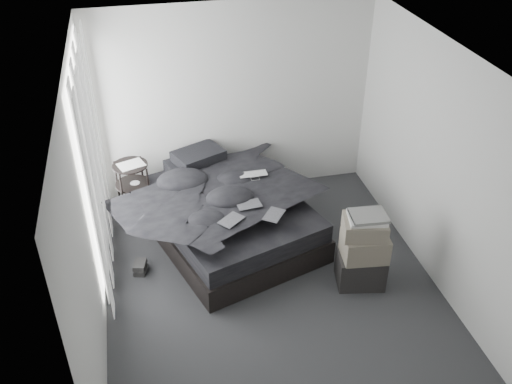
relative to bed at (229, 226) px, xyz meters
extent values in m
cube|color=#2E2F31|center=(0.30, -1.02, -0.15)|extent=(3.60, 4.20, 0.01)
cube|color=white|center=(0.30, -1.02, 2.45)|extent=(3.60, 4.20, 0.01)
cube|color=silver|center=(0.30, 1.08, 1.15)|extent=(3.60, 0.01, 2.60)
cube|color=silver|center=(0.30, -3.12, 1.15)|extent=(3.60, 0.01, 2.60)
cube|color=silver|center=(-1.50, -1.02, 1.15)|extent=(0.01, 4.20, 2.60)
cube|color=silver|center=(2.10, -1.02, 1.15)|extent=(0.01, 4.20, 2.60)
cube|color=white|center=(-1.48, -0.12, 1.20)|extent=(0.02, 2.00, 2.30)
cube|color=white|center=(-1.43, -0.12, 1.13)|extent=(0.06, 2.12, 2.48)
cube|color=black|center=(0.00, 0.00, 0.00)|extent=(2.23, 2.56, 0.29)
cube|color=black|center=(0.00, 0.00, 0.26)|extent=(2.15, 2.48, 0.23)
imported|color=black|center=(0.02, -0.05, 0.50)|extent=(2.09, 2.25, 0.25)
cube|color=black|center=(-0.31, 0.78, 0.45)|extent=(0.75, 0.62, 0.15)
cube|color=black|center=(-0.23, 0.78, 0.59)|extent=(0.73, 0.63, 0.14)
imported|color=silver|center=(0.36, 0.17, 0.64)|extent=(0.35, 0.22, 0.03)
cube|color=black|center=(-0.07, -0.63, 0.63)|extent=(0.32, 0.31, 0.01)
cube|color=black|center=(0.18, -0.38, 0.64)|extent=(0.29, 0.21, 0.01)
cube|color=black|center=(0.41, -0.64, 0.65)|extent=(0.31, 0.32, 0.01)
cylinder|color=black|center=(-1.10, 0.63, 0.25)|extent=(0.50, 0.50, 0.80)
cube|color=white|center=(-1.08, 0.62, 0.66)|extent=(0.37, 0.32, 0.02)
cube|color=black|center=(-1.11, -0.45, -0.08)|extent=(0.16, 0.21, 0.13)
cube|color=black|center=(1.28, -1.15, 0.04)|extent=(0.57, 0.48, 0.37)
cube|color=#6E6557|center=(1.29, -1.16, 0.37)|extent=(0.51, 0.43, 0.29)
cube|color=#6E6557|center=(1.27, -1.15, 0.61)|extent=(0.52, 0.46, 0.20)
cube|color=silver|center=(1.28, -1.15, 0.73)|extent=(0.44, 0.37, 0.04)
cube|color=silver|center=(1.29, -1.16, 0.77)|extent=(0.40, 0.33, 0.04)
camera|label=1|loc=(-0.91, -5.58, 4.23)|focal=40.00mm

